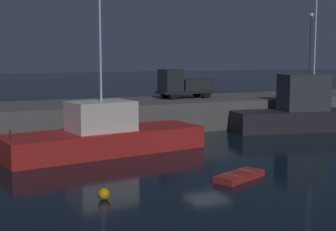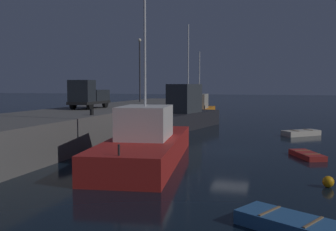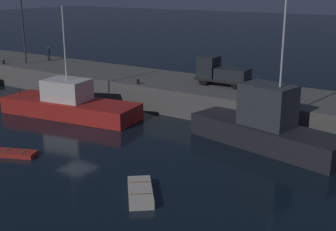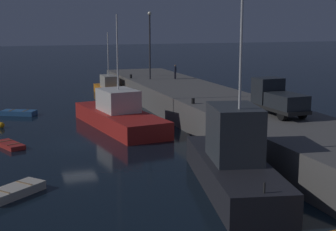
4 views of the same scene
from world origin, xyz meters
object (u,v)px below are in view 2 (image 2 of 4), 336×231
utility_truck (88,95)px  bollard_west (92,112)px  rowboat_white_mid (290,224)px  fishing_trawler_red (184,114)px  fishing_boat_white (146,143)px  dinghy_red_small (307,155)px  lamp_post_east (140,65)px  dinghy_orange_near (301,133)px  bollard_east (174,100)px  mooring_buoy_near (328,182)px  fishing_trawler_green (200,109)px

utility_truck → bollard_west: bearing=-149.9°
rowboat_white_mid → bollard_west: bearing=47.0°
fishing_trawler_red → utility_truck: size_ratio=2.36×
fishing_trawler_red → fishing_boat_white: 18.06m
dinghy_red_small → lamp_post_east: (21.34, 19.37, 6.99)m
dinghy_orange_near → utility_truck: (-4.79, 18.82, 3.40)m
fishing_boat_white → bollard_east: (25.19, 5.37, 1.62)m
rowboat_white_mid → bollard_east: bearing=21.5°
mooring_buoy_near → utility_truck: (13.50, 19.18, 3.38)m
fishing_boat_white → utility_truck: 14.24m
lamp_post_east → bollard_west: (-21.81, -4.58, -4.53)m
dinghy_orange_near → utility_truck: size_ratio=0.68×
mooring_buoy_near → fishing_trawler_green: bearing=20.7°
fishing_trawler_red → lamp_post_east: 12.26m
dinghy_red_small → mooring_buoy_near: (-7.22, -0.48, 0.09)m
lamp_post_east → fishing_trawler_red: bearing=-133.8°
dinghy_orange_near → dinghy_red_small: size_ratio=1.12×
fishing_trawler_green → rowboat_white_mid: 42.51m
dinghy_orange_near → lamp_post_east: bearing=62.2°
lamp_post_east → utility_truck: bearing=-177.5°
fishing_trawler_red → bollard_west: fishing_trawler_red is taller
utility_truck → bollard_west: 7.87m
fishing_trawler_red → fishing_boat_white: (-17.92, -2.20, -0.44)m
mooring_buoy_near → utility_truck: utility_truck is taller
mooring_buoy_near → lamp_post_east: lamp_post_east is taller
dinghy_orange_near → mooring_buoy_near: size_ratio=6.91×
dinghy_orange_near → utility_truck: bearing=104.3°
dinghy_orange_near → lamp_post_east: lamp_post_east is taller
mooring_buoy_near → dinghy_red_small: bearing=3.8°
mooring_buoy_near → bollard_west: size_ratio=1.12×
fishing_trawler_green → dinghy_orange_near: bearing=-142.3°
dinghy_orange_near → fishing_trawler_green: bearing=37.7°
rowboat_white_mid → utility_truck: size_ratio=0.69×
fishing_boat_white → rowboat_white_mid: (-9.01, -8.08, -0.86)m
mooring_buoy_near → lamp_post_east: bearing=34.8°
rowboat_white_mid → mooring_buoy_near: (5.90, -1.71, 0.02)m
utility_truck → fishing_boat_white: bearing=-137.9°
mooring_buoy_near → dinghy_orange_near: bearing=1.1°
fishing_trawler_red → utility_truck: bearing=136.3°
mooring_buoy_near → bollard_east: 32.20m
fishing_boat_white → fishing_trawler_red: bearing=7.0°
fishing_trawler_green → mooring_buoy_near: bearing=-159.3°
fishing_trawler_green → bollard_east: 7.14m
dinghy_red_small → lamp_post_east: bearing=42.2°
lamp_post_east → bollard_west: lamp_post_east is taller
bollard_west → bollard_east: size_ratio=0.71×
dinghy_red_small → fishing_trawler_green: bearing=24.7°
dinghy_orange_near → rowboat_white_mid: 24.23m
fishing_trawler_green → dinghy_red_small: 30.59m
fishing_trawler_green → dinghy_orange_near: 21.12m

